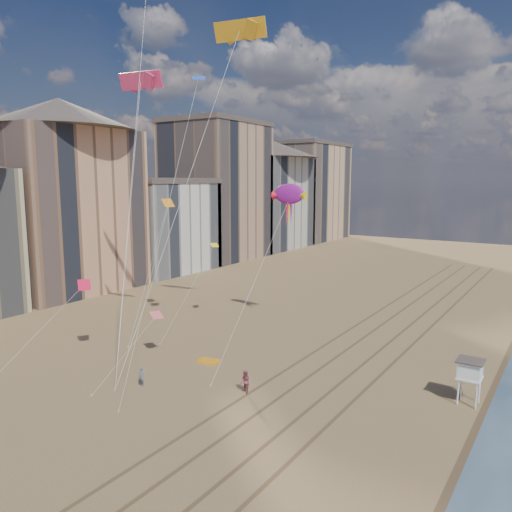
{
  "coord_description": "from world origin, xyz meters",
  "views": [
    {
      "loc": [
        19.55,
        -12.97,
        16.59
      ],
      "look_at": [
        -5.91,
        26.0,
        9.5
      ],
      "focal_mm": 35.0,
      "sensor_mm": 36.0,
      "label": 1
    }
  ],
  "objects": [
    {
      "name": "show_kite",
      "position": [
        -7.16,
        34.46,
        15.07
      ],
      "size": [
        4.08,
        9.09,
        22.49
      ],
      "color": "#92168F",
      "rests_on": "ground"
    },
    {
      "name": "tracks",
      "position": [
        2.55,
        30.0,
        0.01
      ],
      "size": [
        7.68,
        120.0,
        0.01
      ],
      "color": "brown",
      "rests_on": "ground"
    },
    {
      "name": "kite_flyer_a",
      "position": [
        -9.36,
        14.22,
        0.77
      ],
      "size": [
        0.57,
        0.38,
        1.54
      ],
      "primitive_type": "imported",
      "rotation": [
        0.0,
        0.0,
        -0.03
      ],
      "color": "#515D68",
      "rests_on": "ground"
    },
    {
      "name": "parafoils",
      "position": [
        -13.78,
        24.56,
        31.23
      ],
      "size": [
        12.4,
        8.19,
        10.56
      ],
      "color": "black",
      "rests_on": "ground"
    },
    {
      "name": "kite_flyer_b",
      "position": [
        -1.48,
        17.68,
        0.94
      ],
      "size": [
        1.11,
        1.01,
        1.87
      ],
      "primitive_type": "imported",
      "rotation": [
        0.0,
        0.0,
        -0.4
      ],
      "color": "#8C474F",
      "rests_on": "ground"
    },
    {
      "name": "small_kites",
      "position": [
        -15.12,
        22.91,
        12.58
      ],
      "size": [
        12.37,
        17.43,
        21.64
      ],
      "color": "blue",
      "rests_on": "ground"
    },
    {
      "name": "buildings",
      "position": [
        -45.73,
        65.59,
        13.55
      ],
      "size": [
        34.72,
        131.35,
        29.0
      ],
      "color": "#C6B284",
      "rests_on": "ground"
    },
    {
      "name": "lifeguard_stand",
      "position": [
        13.57,
        25.24,
        2.65
      ],
      "size": [
        1.9,
        1.9,
        3.43
      ],
      "color": "silver",
      "rests_on": "ground"
    },
    {
      "name": "grounded_kite",
      "position": [
        -8.12,
        21.36,
        0.11
      ],
      "size": [
        2.11,
        1.51,
        0.22
      ],
      "primitive_type": "cube",
      "rotation": [
        0.0,
        0.0,
        0.14
      ],
      "color": "orange",
      "rests_on": "ground"
    }
  ]
}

